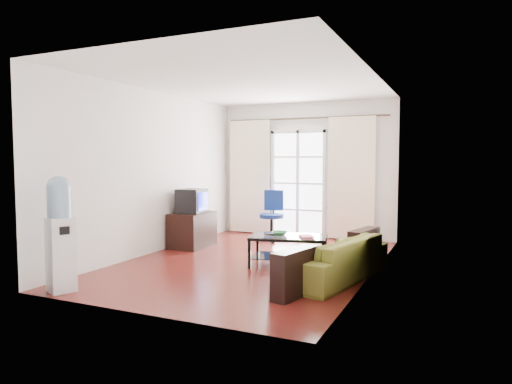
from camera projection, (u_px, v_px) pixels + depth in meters
floor at (252, 262)px, 6.95m from camera, size 5.20×5.20×0.00m
ceiling at (252, 82)px, 6.76m from camera, size 5.20×5.20×0.00m
wall_back at (306, 170)px, 9.22m from camera, size 3.60×0.02×2.70m
wall_front at (141, 180)px, 4.49m from camera, size 3.60×0.02×2.70m
wall_left at (154, 172)px, 7.60m from camera, size 0.02×5.20×2.70m
wall_right at (373, 175)px, 6.12m from camera, size 0.02×5.20×2.70m
french_door at (298, 183)px, 9.25m from camera, size 1.16×0.06×2.15m
curtain_rod at (305, 118)px, 9.06m from camera, size 3.30×0.04×0.04m
curtain_left at (250, 177)px, 9.61m from camera, size 0.90×0.07×2.35m
curtain_right at (351, 178)px, 8.73m from camera, size 0.90×0.07×2.35m
radiator at (343, 223)px, 8.87m from camera, size 0.64×0.12×0.64m
sofa at (334, 258)px, 5.93m from camera, size 2.19×1.54×0.55m
coffee_table at (288, 246)px, 6.67m from camera, size 1.21×0.85×0.45m
bowl at (280, 233)px, 6.70m from camera, size 0.24×0.24×0.05m
book at (300, 237)px, 6.50m from camera, size 0.41×0.42×0.02m
remote at (270, 234)px, 6.77m from camera, size 0.15×0.05×0.02m
tv_stand at (192, 230)px, 8.15m from camera, size 0.57×0.85×0.61m
crt_tv at (191, 201)px, 8.07m from camera, size 0.50×0.49×0.43m
task_chair at (272, 226)px, 8.80m from camera, size 0.77×0.77×0.97m
water_cooler at (60, 231)px, 5.34m from camera, size 0.37×0.37×1.37m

